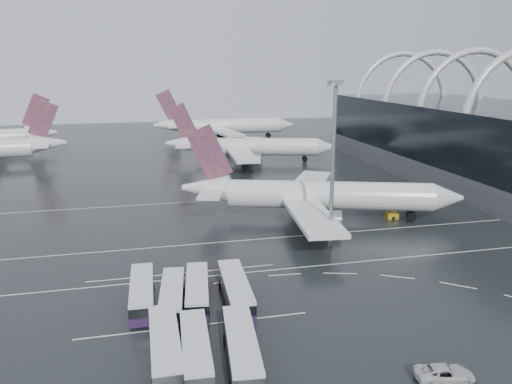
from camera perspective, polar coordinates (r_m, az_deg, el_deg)
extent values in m
plane|color=black|center=(81.98, 8.71, -7.60)|extent=(420.00, 420.00, 0.00)
torus|color=silver|center=(146.71, 23.52, 8.32)|extent=(33.80, 1.80, 33.80)
torus|color=silver|center=(162.30, 19.52, 9.15)|extent=(33.80, 1.80, 33.80)
torus|color=silver|center=(178.55, 16.23, 9.80)|extent=(33.80, 1.80, 33.80)
cube|color=silver|center=(80.27, 9.25, -8.11)|extent=(120.00, 0.25, 0.01)
cube|color=silver|center=(92.47, 5.95, -4.93)|extent=(120.00, 0.25, 0.01)
cube|color=silver|center=(118.07, 1.50, -0.58)|extent=(120.00, 0.25, 0.01)
cube|color=silver|center=(62.43, -7.01, -14.91)|extent=(28.00, 0.25, 0.01)
cube|color=silver|center=(76.75, -8.38, -9.15)|extent=(28.00, 0.25, 0.01)
cylinder|color=white|center=(101.27, 8.38, -0.37)|extent=(40.35, 17.85, 5.64)
cone|color=white|center=(105.44, 21.07, -0.60)|extent=(7.28, 7.16, 5.64)
cone|color=white|center=(102.43, -5.77, 0.45)|extent=(10.98, 8.35, 5.64)
cube|color=#401A70|center=(100.78, -5.33, 4.41)|extent=(9.09, 3.44, 11.95)
cube|color=white|center=(102.10, -4.70, 0.42)|extent=(9.55, 17.99, 0.49)
cube|color=white|center=(89.55, 6.36, -2.65)|extent=(9.27, 24.87, 0.78)
cube|color=white|center=(113.01, 6.03, 0.95)|extent=(18.02, 24.45, 0.78)
cylinder|color=gray|center=(93.46, 8.07, -3.10)|extent=(6.10, 4.79, 3.30)
cylinder|color=gray|center=(110.25, 7.56, -0.38)|extent=(6.10, 4.79, 3.30)
cube|color=black|center=(102.13, 6.13, -2.43)|extent=(13.01, 9.51, 2.14)
cylinder|color=white|center=(160.36, 0.03, 5.20)|extent=(39.00, 15.46, 5.59)
cone|color=white|center=(161.28, 8.02, 5.11)|extent=(7.04, 6.90, 5.59)
cone|color=white|center=(162.72, -8.58, 5.52)|extent=(10.76, 7.90, 5.59)
cube|color=#401A70|center=(161.63, -8.33, 8.02)|extent=(9.12, 2.96, 11.85)
cube|color=white|center=(162.39, -7.90, 5.52)|extent=(8.68, 17.89, 0.48)
cube|color=white|center=(148.75, -1.59, 4.25)|extent=(8.00, 24.42, 0.77)
cube|color=white|center=(172.50, -1.14, 5.65)|extent=(16.96, 24.54, 0.77)
cylinder|color=gray|center=(152.24, -0.42, 3.82)|extent=(5.97, 4.54, 3.28)
cylinder|color=gray|center=(169.33, -0.21, 4.90)|extent=(5.97, 4.54, 3.28)
cube|color=black|center=(161.18, -1.34, 3.85)|extent=(12.77, 8.95, 2.12)
cylinder|color=white|center=(211.08, -2.98, 7.53)|extent=(41.60, 7.48, 6.18)
cone|color=white|center=(215.90, 3.37, 7.68)|extent=(6.58, 6.38, 6.18)
cone|color=white|center=(208.71, -10.13, 7.55)|extent=(10.84, 6.51, 6.18)
cube|color=#401A70|center=(207.98, -9.93, 9.72)|extent=(10.28, 0.96, 13.10)
cube|color=white|center=(208.77, -9.54, 7.57)|extent=(5.40, 19.32, 0.53)
cube|color=white|center=(197.47, -3.62, 6.87)|extent=(12.06, 27.54, 0.85)
cube|color=white|center=(223.69, -4.58, 7.73)|extent=(13.60, 27.65, 0.85)
cylinder|color=gray|center=(201.84, -2.86, 6.49)|extent=(5.97, 3.81, 3.62)
cylinder|color=gray|center=(220.66, -3.62, 7.15)|extent=(5.97, 3.81, 3.62)
cube|color=black|center=(211.04, -4.11, 6.35)|extent=(12.99, 7.22, 2.34)
cone|color=white|center=(171.89, -22.55, 5.18)|extent=(10.76, 6.88, 5.95)
cube|color=#401A70|center=(171.07, -23.14, 7.65)|extent=(9.89, 1.53, 12.61)
cube|color=white|center=(172.05, -23.23, 5.12)|extent=(6.31, 18.81, 0.51)
cone|color=white|center=(197.54, -23.33, 6.21)|extent=(11.36, 7.64, 6.12)
cube|color=#401A70|center=(196.78, -23.86, 8.43)|extent=(10.15, 2.16, 12.97)
cube|color=white|center=(197.61, -23.94, 6.15)|extent=(7.56, 19.49, 0.53)
cube|color=#271239|center=(67.89, -12.86, -11.81)|extent=(3.23, 13.07, 1.10)
cube|color=black|center=(67.38, -12.92, -10.89)|extent=(3.29, 12.81, 1.30)
cube|color=silver|center=(67.01, -12.96, -10.21)|extent=(3.23, 13.07, 0.45)
cylinder|color=black|center=(64.32, -11.61, -13.68)|extent=(0.38, 1.01, 1.00)
cylinder|color=black|center=(64.42, -14.16, -13.79)|extent=(0.38, 1.01, 1.00)
cylinder|color=black|center=(71.79, -11.68, -10.59)|extent=(0.38, 1.01, 1.00)
cylinder|color=black|center=(71.88, -13.93, -10.70)|extent=(0.38, 1.01, 1.00)
cube|color=#271239|center=(66.22, -9.52, -12.36)|extent=(4.20, 12.77, 1.06)
cube|color=black|center=(65.72, -9.57, -11.46)|extent=(4.22, 12.52, 1.25)
cube|color=silver|center=(65.36, -9.60, -10.79)|extent=(4.20, 12.77, 0.43)
cylinder|color=black|center=(62.79, -8.41, -14.29)|extent=(0.44, 1.00, 0.96)
cylinder|color=black|center=(62.95, -10.93, -14.33)|extent=(0.44, 1.00, 0.96)
cylinder|color=black|center=(69.93, -8.25, -11.15)|extent=(0.44, 1.00, 0.96)
cylinder|color=black|center=(70.08, -10.49, -11.19)|extent=(0.44, 1.00, 0.96)
cube|color=#271239|center=(67.21, -6.71, -11.82)|extent=(4.36, 12.97, 1.08)
cube|color=black|center=(66.71, -6.74, -10.91)|extent=(4.38, 12.73, 1.27)
cube|color=silver|center=(66.35, -6.76, -10.25)|extent=(4.36, 12.97, 0.44)
cylinder|color=black|center=(63.76, -5.45, -13.71)|extent=(0.46, 1.01, 0.98)
cylinder|color=black|center=(63.80, -7.97, -13.77)|extent=(0.46, 1.01, 0.98)
cylinder|color=black|center=(71.05, -5.58, -10.63)|extent=(0.46, 1.01, 0.98)
cylinder|color=black|center=(71.09, -7.81, -10.69)|extent=(0.46, 1.01, 0.98)
cube|color=#271239|center=(66.83, -2.35, -11.82)|extent=(3.68, 13.83, 1.16)
cube|color=black|center=(66.28, -2.36, -10.84)|extent=(3.73, 13.56, 1.37)
cube|color=silver|center=(65.90, -2.37, -10.12)|extent=(3.68, 13.83, 0.47)
cylinder|color=black|center=(63.38, -0.40, -13.78)|extent=(0.42, 1.07, 1.05)
cylinder|color=black|center=(62.99, -3.11, -14.00)|extent=(0.42, 1.07, 1.05)
cylinder|color=black|center=(71.12, -1.69, -10.50)|extent=(0.42, 1.07, 1.05)
cylinder|color=black|center=(70.77, -4.07, -10.67)|extent=(0.42, 1.07, 1.05)
cube|color=#271239|center=(55.79, -10.30, -17.81)|extent=(3.06, 13.40, 1.13)
cube|color=black|center=(55.15, -10.36, -16.73)|extent=(3.12, 13.14, 1.34)
cube|color=silver|center=(54.69, -10.41, -15.92)|extent=(3.06, 13.40, 0.46)
cylinder|color=black|center=(52.49, -8.35, -20.55)|extent=(0.37, 1.03, 1.03)
cylinder|color=black|center=(59.72, -9.08, -15.89)|extent=(0.37, 1.03, 1.03)
cylinder|color=black|center=(59.66, -11.94, -16.07)|extent=(0.37, 1.03, 1.03)
cube|color=#271239|center=(55.00, -6.88, -18.26)|extent=(3.48, 12.70, 1.06)
cube|color=black|center=(54.38, -6.92, -17.23)|extent=(3.52, 12.45, 1.26)
cube|color=silver|center=(53.95, -6.95, -16.46)|extent=(3.48, 12.70, 0.43)
cylinder|color=black|center=(51.95, -4.99, -20.89)|extent=(0.39, 0.98, 0.97)
cylinder|color=black|center=(58.68, -5.76, -16.40)|extent=(0.39, 0.98, 0.97)
cylinder|color=black|center=(58.59, -8.49, -16.54)|extent=(0.39, 0.98, 0.97)
cube|color=#271239|center=(54.68, -1.65, -18.28)|extent=(4.38, 13.74, 1.14)
cube|color=black|center=(54.02, -1.66, -17.16)|extent=(4.42, 13.48, 1.35)
cube|color=silver|center=(53.55, -1.67, -16.34)|extent=(4.38, 13.74, 0.47)
cylinder|color=black|center=(51.50, 0.59, -21.13)|extent=(0.47, 1.07, 1.04)
cylinder|color=black|center=(58.69, -0.63, -16.27)|extent=(0.47, 1.07, 1.04)
cylinder|color=black|center=(58.47, -3.56, -16.43)|extent=(0.47, 1.07, 1.04)
imported|color=silver|center=(55.62, 20.74, -18.84)|extent=(6.24, 3.73, 1.62)
cylinder|color=gray|center=(83.95, 8.76, 2.68)|extent=(0.68, 0.68, 27.36)
cube|color=gray|center=(82.32, 9.13, 12.25)|extent=(2.15, 2.15, 0.78)
cube|color=silver|center=(82.33, 9.12, 12.04)|extent=(1.95, 1.95, 0.39)
cube|color=#B09417|center=(105.13, 15.26, -2.61)|extent=(2.41, 1.42, 1.31)
cube|color=slate|center=(115.39, 13.32, -1.00)|extent=(2.37, 1.40, 1.30)
cube|color=#B09417|center=(99.11, 6.82, -3.24)|extent=(2.36, 1.39, 1.28)
cube|color=#B09417|center=(114.45, 9.41, -0.94)|extent=(2.26, 1.33, 1.23)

